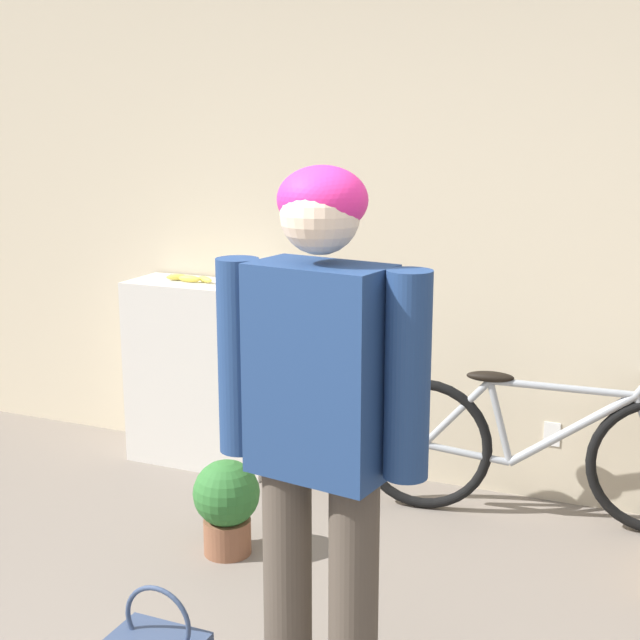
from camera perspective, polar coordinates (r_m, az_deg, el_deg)
wall_back at (r=4.48m, az=8.39°, el=5.37°), size 8.00×0.07×2.60m
side_shelf at (r=4.92m, az=-7.38°, el=-3.40°), size 0.83×0.36×1.01m
person at (r=2.62m, az=0.01°, el=-5.82°), size 0.66×0.29×1.74m
bicycle at (r=4.32m, az=13.79°, el=-8.12°), size 1.73×0.46×0.73m
banana at (r=4.84m, az=-8.35°, el=2.65°), size 0.29×0.08×0.04m
potted_plant at (r=3.97m, az=-6.00°, el=-11.53°), size 0.29×0.29×0.43m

